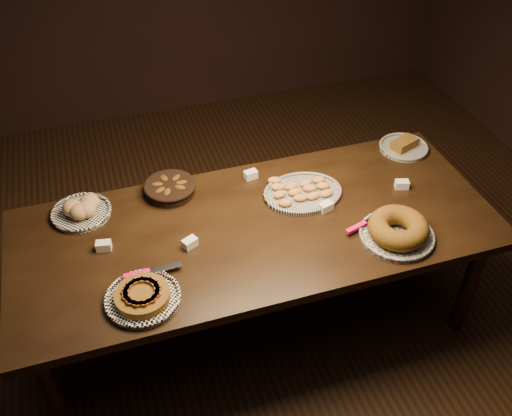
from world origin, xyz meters
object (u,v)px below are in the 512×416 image
object	(u,v)px
madeleine_platter	(302,192)
apple_tart_plate	(143,296)
buffet_table	(257,236)
bundt_cake_plate	(398,230)

from	to	relation	value
madeleine_platter	apple_tart_plate	bearing A→B (deg)	-159.53
buffet_table	madeleine_platter	bearing A→B (deg)	27.62
apple_tart_plate	bundt_cake_plate	size ratio (longest dim) A/B	0.86
apple_tart_plate	madeleine_platter	bearing A→B (deg)	30.66
apple_tart_plate	bundt_cake_plate	xyz separation A→B (m)	(1.23, 0.02, 0.02)
buffet_table	bundt_cake_plate	size ratio (longest dim) A/B	5.65
madeleine_platter	bundt_cake_plate	world-z (taller)	bundt_cake_plate
apple_tart_plate	bundt_cake_plate	world-z (taller)	bundt_cake_plate
madeleine_platter	buffet_table	bearing A→B (deg)	-158.69
apple_tart_plate	madeleine_platter	size ratio (longest dim) A/B	0.88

